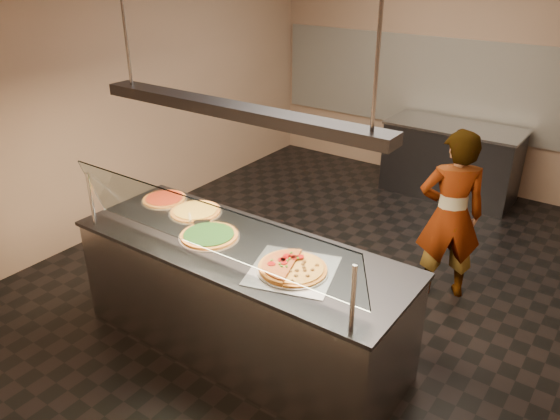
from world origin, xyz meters
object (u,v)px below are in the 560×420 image
Objects in this scene: half_pizza_sausage at (307,273)px; pizza_spatula at (195,219)px; sneeze_guard at (206,227)px; prep_table at (451,160)px; pizza_spinach at (210,235)px; serving_counter at (241,298)px; half_pizza_pepperoni at (280,262)px; pizza_tomato at (165,199)px; perforated_tray at (293,270)px; heat_lamp_housing at (234,110)px; worker at (450,216)px; pizza_cheese at (196,211)px.

half_pizza_sausage is 1.80× the size of pizza_spatula.
prep_table is (0.27, 4.26, -0.76)m from sneeze_guard.
serving_counter is at bearing 6.21° from pizza_spinach.
half_pizza_pepperoni is 0.94m from pizza_spatula.
prep_table is (1.31, 3.66, -0.48)m from pizza_tomato.
perforated_tray is 0.79m from pizza_spinach.
heat_lamp_housing reaches higher than perforated_tray.
pizza_tomato reaches higher than perforated_tray.
prep_table is at bearing 70.35° from pizza_tomato.
prep_table is (-0.14, 3.97, -0.50)m from half_pizza_pepperoni.
pizza_spinach is 0.28× the size of prep_table.
worker is (0.75, -2.24, 0.33)m from prep_table.
pizza_spinach is (-0.79, 0.03, 0.01)m from perforated_tray.
heat_lamp_housing is at bearing 90.00° from sneeze_guard.
half_pizza_pepperoni is at bearing -2.66° from pizza_spinach.
pizza_cheese is (-1.17, 0.28, 0.01)m from perforated_tray.
half_pizza_pepperoni is at bearing 179.66° from half_pizza_sausage.
heat_lamp_housing is at bearing -9.54° from pizza_spatula.
sneeze_guard is 1.23m from pizza_tomato.
half_pizza_pepperoni reaches higher than serving_counter.
perforated_tray is 1.59m from pizza_tomato.
pizza_cheese is 3.83m from prep_table.
worker reaches higher than pizza_spinach.
pizza_cheese is at bearing 161.05° from heat_lamp_housing.
perforated_tray is 0.12m from half_pizza_pepperoni.
half_pizza_pepperoni is 1.30× the size of pizza_tomato.
serving_counter is at bearing -88.21° from heat_lamp_housing.
sneeze_guard is 0.73m from pizza_spatula.
heat_lamp_housing is at bearing 91.79° from serving_counter.
half_pizza_pepperoni is at bearing -9.07° from pizza_spatula.
sneeze_guard reaches higher than half_pizza_sausage.
half_pizza_sausage is 1.18m from heat_lamp_housing.
serving_counter is 0.65m from half_pizza_pepperoni.
pizza_cheese is 0.18m from pizza_spatula.
half_pizza_pepperoni is at bearing 39.80° from worker.
pizza_spinach is at bearing 22.10° from worker.
serving_counter is 0.73m from pizza_spatula.
sneeze_guard is 0.56m from half_pizza_pepperoni.
half_pizza_pepperoni is at bearing -15.02° from pizza_cheese.
serving_counter is 9.26× the size of pizza_spatula.
pizza_tomato is (-1.04, 0.59, -0.28)m from sneeze_guard.
prep_table is at bearing 78.30° from pizza_spatula.
worker is (1.02, 1.67, 0.33)m from serving_counter.
worker reaches higher than pizza_cheese.
pizza_tomato is 0.17× the size of heat_lamp_housing.
pizza_spatula is at bearing -101.70° from prep_table.
pizza_spinach is 0.28m from pizza_spatula.
pizza_tomato is 3.92m from prep_table.
heat_lamp_housing is (-0.27, -3.91, 1.48)m from prep_table.
sneeze_guard is 8.42× the size of pizza_spatula.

